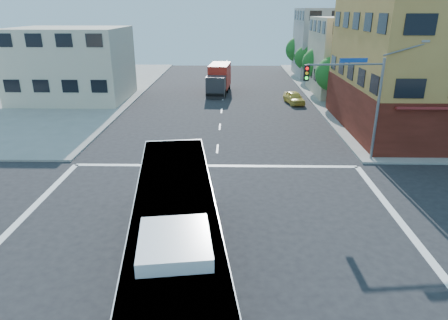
{
  "coord_description": "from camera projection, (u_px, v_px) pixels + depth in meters",
  "views": [
    {
      "loc": [
        1.06,
        -15.48,
        9.93
      ],
      "look_at": [
        0.67,
        4.19,
        2.45
      ],
      "focal_mm": 32.0,
      "sensor_mm": 36.0,
      "label": 1
    }
  ],
  "objects": [
    {
      "name": "ground",
      "position": [
        207.0,
        243.0,
        18.01
      ],
      "size": [
        120.0,
        120.0,
        0.0
      ],
      "primitive_type": "plane",
      "color": "black",
      "rests_on": "ground"
    },
    {
      "name": "transit_bus",
      "position": [
        176.0,
        236.0,
        14.93
      ],
      "size": [
        4.73,
        13.73,
        3.99
      ],
      "rotation": [
        0.0,
        0.0,
        0.14
      ],
      "color": "black",
      "rests_on": "ground"
    },
    {
      "name": "street_tree_d",
      "position": [
        299.0,
        48.0,
        64.93
      ],
      "size": [
        4.0,
        4.0,
        6.03
      ],
      "color": "#332012",
      "rests_on": "ground"
    },
    {
      "name": "street_tree_b",
      "position": [
        318.0,
        61.0,
        50.03
      ],
      "size": [
        3.8,
        3.8,
        5.79
      ],
      "color": "#332012",
      "rests_on": "ground"
    },
    {
      "name": "box_truck",
      "position": [
        219.0,
        79.0,
        49.5
      ],
      "size": [
        2.92,
        7.85,
        3.46
      ],
      "rotation": [
        0.0,
        0.0,
        -0.09
      ],
      "color": "#27282C",
      "rests_on": "ground"
    },
    {
      "name": "building_east_near",
      "position": [
        365.0,
        57.0,
        47.85
      ],
      "size": [
        12.06,
        10.06,
        9.0
      ],
      "color": "beige",
      "rests_on": "ground"
    },
    {
      "name": "building_east_far",
      "position": [
        337.0,
        43.0,
        60.75
      ],
      "size": [
        12.06,
        10.06,
        10.0
      ],
      "color": "#ABABA6",
      "rests_on": "ground"
    },
    {
      "name": "street_tree_a",
      "position": [
        333.0,
        72.0,
        42.61
      ],
      "size": [
        3.6,
        3.6,
        5.53
      ],
      "color": "#332012",
      "rests_on": "ground"
    },
    {
      "name": "building_west",
      "position": [
        72.0,
        65.0,
        44.92
      ],
      "size": [
        12.06,
        10.06,
        8.0
      ],
      "color": "beige",
      "rests_on": "ground"
    },
    {
      "name": "parked_car",
      "position": [
        294.0,
        98.0,
        44.27
      ],
      "size": [
        2.26,
        4.12,
        1.33
      ],
      "primitive_type": "imported",
      "rotation": [
        0.0,
        0.0,
        0.18
      ],
      "color": "#DEC44E",
      "rests_on": "ground"
    },
    {
      "name": "street_tree_c",
      "position": [
        307.0,
        56.0,
        57.6
      ],
      "size": [
        3.4,
        3.4,
        5.29
      ],
      "color": "#332012",
      "rests_on": "ground"
    },
    {
      "name": "signal_mast_ne",
      "position": [
        355.0,
        90.0,
        26.0
      ],
      "size": [
        7.91,
        1.13,
        8.07
      ],
      "color": "slate",
      "rests_on": "ground"
    }
  ]
}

